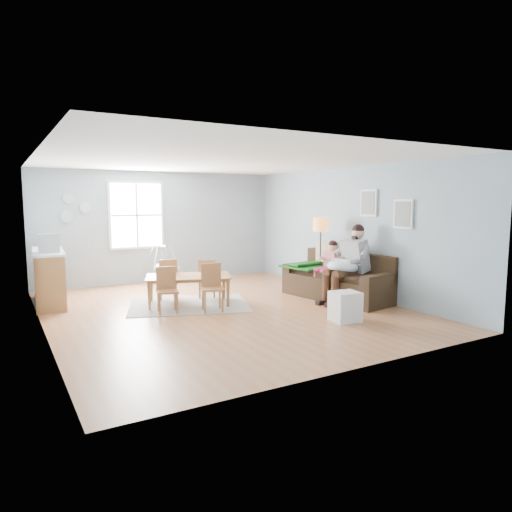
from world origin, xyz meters
TOP-DOWN VIEW (x-y plane):
  - room at (0.00, 0.00)m, footprint 8.40×9.40m
  - window at (-0.60, 3.46)m, footprint 1.32×0.08m
  - pictures at (2.97, -1.05)m, footprint 0.05×1.34m
  - wall_plates at (-2.00, 3.47)m, footprint 0.67×0.02m
  - sofa at (2.52, -0.31)m, footprint 1.33×2.43m
  - green_throw at (2.31, 0.43)m, footprint 1.19×1.06m
  - beige_pillow at (2.66, 0.32)m, footprint 0.19×0.55m
  - father at (2.43, -0.66)m, footprint 1.12×0.54m
  - nursing_pillow at (2.25, -0.69)m, footprint 0.74×0.73m
  - infant at (2.24, -0.65)m, footprint 0.27×0.39m
  - toddler at (2.40, -0.11)m, footprint 0.64×0.41m
  - floor_lamp at (2.50, 0.33)m, footprint 0.33×0.33m
  - storage_cube at (1.40, -1.75)m, footprint 0.49×0.45m
  - rug at (-0.40, 0.67)m, footprint 2.65×2.32m
  - dining_table at (-0.40, 0.67)m, footprint 1.81×1.38m
  - chair_sw at (-0.96, 0.28)m, footprint 0.44×0.44m
  - chair_se at (-0.20, 0.03)m, footprint 0.48×0.48m
  - chair_nw at (-0.59, 1.32)m, footprint 0.45×0.45m
  - chair_ne at (0.15, 1.07)m, footprint 0.48×0.48m
  - counter at (-2.70, 2.14)m, footprint 0.68×1.90m
  - monitor at (-2.71, 1.78)m, footprint 0.39×0.38m
  - baby_swing at (-0.12, 3.10)m, footprint 0.93×0.95m

SIDE VIEW (x-z plane):
  - rug at x=-0.40m, z-range 0.00..0.01m
  - storage_cube at x=1.40m, z-range 0.00..0.49m
  - dining_table at x=-0.40m, z-range 0.00..0.56m
  - sofa at x=2.52m, z-range -0.14..0.80m
  - baby_swing at x=-0.12m, z-range -0.05..0.88m
  - chair_ne at x=0.15m, z-range 0.04..0.85m
  - chair_sw at x=-0.96m, z-range 0.05..0.87m
  - chair_nw at x=-0.59m, z-range 0.05..0.88m
  - chair_se at x=-0.20m, z-range 0.05..0.91m
  - counter at x=-2.70m, z-range 0.01..1.05m
  - green_throw at x=2.31m, z-range 0.57..0.61m
  - nursing_pillow at x=2.25m, z-range 0.60..0.84m
  - toddler at x=2.40m, z-range 0.32..1.27m
  - infant at x=2.24m, z-range 0.73..0.88m
  - father at x=2.43m, z-range 0.05..1.58m
  - beige_pillow at x=2.66m, z-range 0.57..1.12m
  - monitor at x=-2.71m, z-range 1.04..1.39m
  - floor_lamp at x=2.50m, z-range 0.53..2.16m
  - window at x=-0.60m, z-range 0.84..2.46m
  - wall_plates at x=-2.00m, z-range 1.50..2.16m
  - pictures at x=2.97m, z-range 1.48..2.22m
  - room at x=0.00m, z-range 0.47..4.37m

